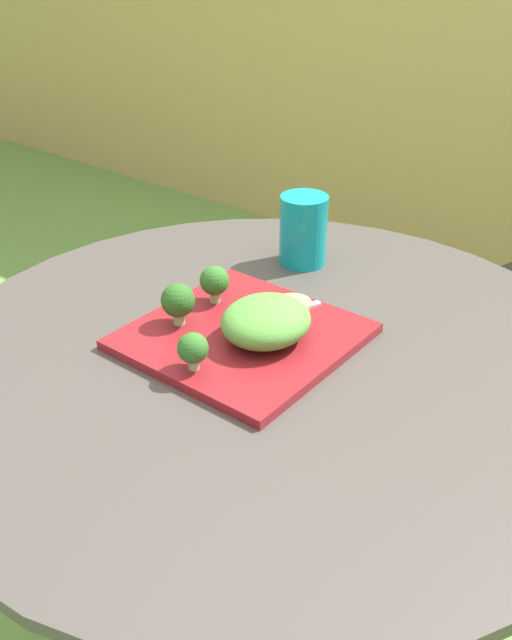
{
  "coord_description": "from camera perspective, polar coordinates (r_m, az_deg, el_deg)",
  "views": [
    {
      "loc": [
        0.5,
        -0.66,
        1.25
      ],
      "look_at": [
        -0.02,
        -0.0,
        0.77
      ],
      "focal_mm": 39.52,
      "sensor_mm": 36.0,
      "label": 1
    }
  ],
  "objects": [
    {
      "name": "patio_table",
      "position": [
        1.12,
        0.98,
        -12.84
      ],
      "size": [
        0.96,
        0.96,
        0.73
      ],
      "color": "#423D38",
      "rests_on": "ground_plane"
    },
    {
      "name": "salad_plate",
      "position": [
        0.99,
        -1.08,
        -1.32
      ],
      "size": [
        0.29,
        0.29,
        0.01
      ],
      "primitive_type": "cube",
      "color": "maroon",
      "rests_on": "patio_table"
    },
    {
      "name": "drinking_glass",
      "position": [
        1.2,
        3.84,
        7.0
      ],
      "size": [
        0.08,
        0.08,
        0.12
      ],
      "color": "#0F8C93",
      "rests_on": "patio_table"
    },
    {
      "name": "fork",
      "position": [
        1.01,
        0.89,
        0.11
      ],
      "size": [
        0.07,
        0.15,
        0.0
      ],
      "color": "silver",
      "rests_on": "salad_plate"
    },
    {
      "name": "lettuce_mound",
      "position": [
        0.96,
        0.74,
        -0.11
      ],
      "size": [
        0.12,
        0.13,
        0.06
      ],
      "primitive_type": "ellipsoid",
      "color": "#519338",
      "rests_on": "salad_plate"
    },
    {
      "name": "broccoli_floret_0",
      "position": [
        1.05,
        -3.38,
        3.16
      ],
      "size": [
        0.04,
        0.04,
        0.06
      ],
      "color": "#99B770",
      "rests_on": "salad_plate"
    },
    {
      "name": "broccoli_floret_1",
      "position": [
        1.0,
        -6.34,
        1.53
      ],
      "size": [
        0.05,
        0.05,
        0.06
      ],
      "color": "#99B770",
      "rests_on": "salad_plate"
    },
    {
      "name": "broccoli_floret_2",
      "position": [
        0.9,
        -5.14,
        -2.33
      ],
      "size": [
        0.04,
        0.04,
        0.05
      ],
      "color": "#99B770",
      "rests_on": "salad_plate"
    },
    {
      "name": "cucumber_slice_0",
      "position": [
        1.05,
        3.02,
        1.34
      ],
      "size": [
        0.06,
        0.06,
        0.01
      ],
      "primitive_type": "cylinder",
      "color": "#8EB766",
      "rests_on": "salad_plate"
    }
  ]
}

